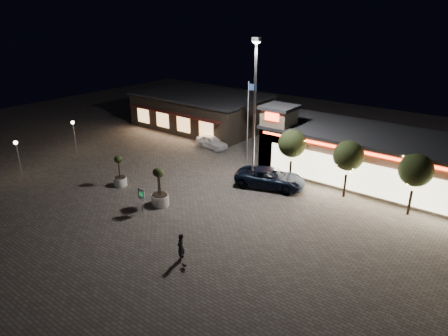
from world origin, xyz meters
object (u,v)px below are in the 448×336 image
Objects in this scene: pedestrian at (181,247)px; planter_mid at (159,193)px; planter_left at (120,177)px; white_sedan at (212,142)px; valet_sign at (142,196)px; pickup_truck at (270,178)px.

planter_mid is (-6.47, 4.40, 0.09)m from pedestrian.
planter_left is 0.90× the size of planter_mid.
white_sedan is 16.01m from valet_sign.
white_sedan is at bearing 46.91° from pickup_truck.
pickup_truck is 1.48× the size of white_sedan.
pickup_truck reaches higher than white_sedan.
pedestrian is 0.56× the size of planter_mid.
pedestrian is at bearing -138.72° from white_sedan.
white_sedan is at bearing -160.55° from pedestrian.
pedestrian is at bearing -22.29° from planter_left.
planter_left reaches higher than valet_sign.
valet_sign reaches higher than white_sedan.
planter_left is 5.87m from valet_sign.
pickup_truck is 3.44× the size of pedestrian.
pedestrian is 7.82m from planter_mid.
pickup_truck is 2.14× the size of planter_left.
valet_sign is (-6.34, 2.55, 0.57)m from pedestrian.
planter_mid reaches higher than pickup_truck.
pickup_truck is at bearing 57.67° from planter_mid.
pickup_truck is at bearing 63.27° from valet_sign.
valet_sign reaches higher than pedestrian.
planter_left reaches higher than white_sedan.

